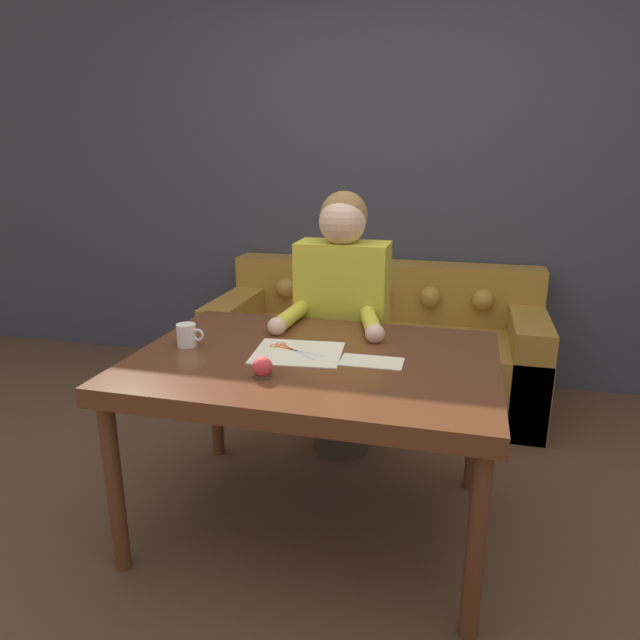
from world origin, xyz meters
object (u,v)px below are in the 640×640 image
object	(u,v)px
couch	(375,350)
mug	(187,335)
pin_cushion	(263,368)
dining_table	(314,373)
scissors	(288,349)
person	(342,324)

from	to	relation	value
couch	mug	bearing A→B (deg)	-111.82
couch	mug	size ratio (longest dim) A/B	17.18
pin_cushion	dining_table	bearing A→B (deg)	63.75
dining_table	scissors	xyz separation A→B (m)	(-0.12, 0.05, 0.07)
person	pin_cushion	distance (m)	0.87
dining_table	couch	world-z (taller)	couch
scissors	pin_cushion	world-z (taller)	pin_cushion
pin_cushion	couch	bearing A→B (deg)	84.82
mug	pin_cushion	world-z (taller)	mug
dining_table	person	bearing A→B (deg)	92.77
person	scissors	size ratio (longest dim) A/B	5.45
person	scissors	bearing A→B (deg)	-98.97
person	mug	world-z (taller)	person
person	mug	size ratio (longest dim) A/B	11.49
dining_table	pin_cushion	world-z (taller)	pin_cushion
person	scissors	distance (m)	0.58
person	mug	distance (m)	0.80
couch	pin_cushion	bearing A→B (deg)	-95.18
scissors	pin_cushion	size ratio (longest dim) A/B	3.33
dining_table	couch	size ratio (longest dim) A/B	0.70
couch	scissors	world-z (taller)	couch
scissors	couch	bearing A→B (deg)	83.56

